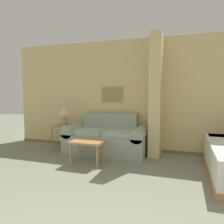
% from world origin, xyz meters
% --- Properties ---
extents(wall_back, '(7.42, 0.16, 2.60)m').
position_xyz_m(wall_back, '(-0.00, 4.14, 1.29)').
color(wall_back, '#DBC484').
rests_on(wall_back, ground_plane).
extents(wall_partition_pillar, '(0.24, 0.57, 2.60)m').
position_xyz_m(wall_partition_pillar, '(0.01, 3.79, 1.30)').
color(wall_partition_pillar, '#DBC484').
rests_on(wall_partition_pillar, ground_plane).
extents(couch, '(1.86, 0.84, 0.87)m').
position_xyz_m(couch, '(-1.07, 3.65, 0.33)').
color(couch, '#99A393').
rests_on(couch, ground_plane).
extents(coffee_table, '(0.62, 0.44, 0.46)m').
position_xyz_m(coffee_table, '(-1.13, 2.77, 0.39)').
color(coffee_table, '#B27F4C').
rests_on(coffee_table, ground_plane).
extents(side_table, '(0.48, 0.48, 0.59)m').
position_xyz_m(side_table, '(-2.15, 3.64, 0.50)').
color(side_table, '#B27F4C').
rests_on(side_table, ground_plane).
extents(table_lamp, '(0.30, 0.30, 0.46)m').
position_xyz_m(table_lamp, '(-2.15, 3.64, 0.89)').
color(table_lamp, tan).
rests_on(table_lamp, side_table).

